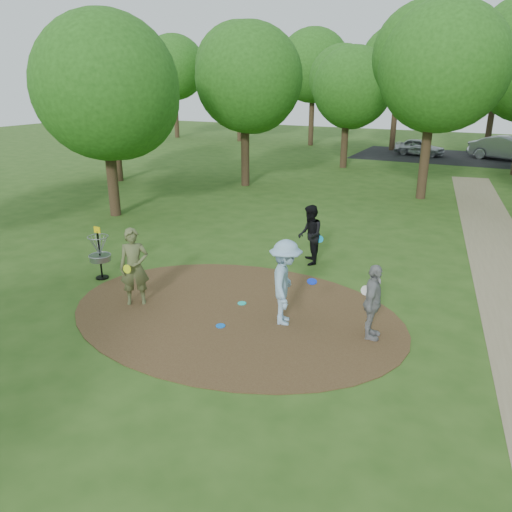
% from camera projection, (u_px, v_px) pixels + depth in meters
% --- Properties ---
extents(ground, '(100.00, 100.00, 0.00)m').
position_uv_depth(ground, '(234.00, 313.00, 12.22)').
color(ground, '#2D5119').
rests_on(ground, ground).
extents(dirt_clearing, '(8.40, 8.40, 0.02)m').
position_uv_depth(dirt_clearing, '(234.00, 312.00, 12.22)').
color(dirt_clearing, '#47301C').
rests_on(dirt_clearing, ground).
extents(parking_lot, '(14.00, 8.00, 0.01)m').
position_uv_depth(parking_lot, '(454.00, 157.00, 36.70)').
color(parking_lot, black).
rests_on(parking_lot, ground).
extents(player_observer_with_disc, '(0.87, 0.81, 1.99)m').
position_uv_depth(player_observer_with_disc, '(134.00, 267.00, 12.41)').
color(player_observer_with_disc, '#596238').
rests_on(player_observer_with_disc, ground).
extents(player_throwing_with_disc, '(1.37, 1.48, 2.03)m').
position_uv_depth(player_throwing_with_disc, '(285.00, 283.00, 11.40)').
color(player_throwing_with_disc, '#98C0E3').
rests_on(player_throwing_with_disc, ground).
extents(player_walking_with_disc, '(1.01, 1.11, 1.84)m').
position_uv_depth(player_walking_with_disc, '(310.00, 235.00, 15.22)').
color(player_walking_with_disc, black).
rests_on(player_walking_with_disc, ground).
extents(player_waiting_with_disc, '(0.54, 1.04, 1.72)m').
position_uv_depth(player_waiting_with_disc, '(373.00, 302.00, 10.76)').
color(player_waiting_with_disc, gray).
rests_on(player_waiting_with_disc, ground).
extents(disc_ground_cyan, '(0.22, 0.22, 0.02)m').
position_uv_depth(disc_ground_cyan, '(242.00, 303.00, 12.68)').
color(disc_ground_cyan, '#1AD5C6').
rests_on(disc_ground_cyan, dirt_clearing).
extents(disc_ground_blue, '(0.22, 0.22, 0.02)m').
position_uv_depth(disc_ground_blue, '(221.00, 326.00, 11.52)').
color(disc_ground_blue, blue).
rests_on(disc_ground_blue, dirt_clearing).
extents(car_left, '(3.84, 2.16, 1.23)m').
position_uv_depth(car_left, '(420.00, 147.00, 37.36)').
color(car_left, '#A4A6AC').
rests_on(car_left, ground).
extents(car_right, '(5.26, 3.28, 1.64)m').
position_uv_depth(car_right, '(507.00, 149.00, 35.07)').
color(car_right, '#97989E').
rests_on(car_right, ground).
extents(disc_golf_basket, '(0.63, 0.63, 1.54)m').
position_uv_depth(disc_golf_basket, '(99.00, 249.00, 14.07)').
color(disc_golf_basket, black).
rests_on(disc_golf_basket, ground).
extents(tree_ring, '(37.76, 46.29, 9.80)m').
position_uv_depth(tree_ring, '(429.00, 83.00, 17.72)').
color(tree_ring, '#332316').
rests_on(tree_ring, ground).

